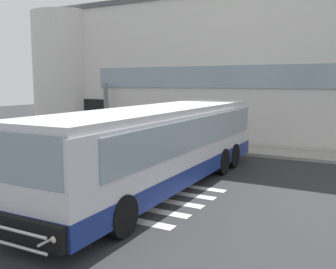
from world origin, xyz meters
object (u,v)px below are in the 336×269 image
(passenger_by_doorway, at_px, (121,123))
(passenger_near_column, at_px, (114,122))
(entry_support_column, at_px, (106,109))
(bus_main_foreground, at_px, (161,148))

(passenger_by_doorway, bearing_deg, passenger_near_column, 147.58)
(entry_support_column, height_order, bus_main_foreground, entry_support_column)
(bus_main_foreground, xyz_separation_m, passenger_by_doorway, (-7.01, 7.45, -0.22))
(bus_main_foreground, distance_m, passenger_by_doorway, 10.23)
(entry_support_column, height_order, passenger_near_column, entry_support_column)
(entry_support_column, xyz_separation_m, passenger_near_column, (0.80, -0.30, -0.73))
(bus_main_foreground, xyz_separation_m, passenger_near_column, (-7.97, 8.06, -0.26))
(entry_support_column, relative_size, passenger_by_doorway, 1.99)
(entry_support_column, distance_m, passenger_by_doorway, 2.11)
(passenger_near_column, xyz_separation_m, passenger_by_doorway, (0.96, -0.61, 0.03))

